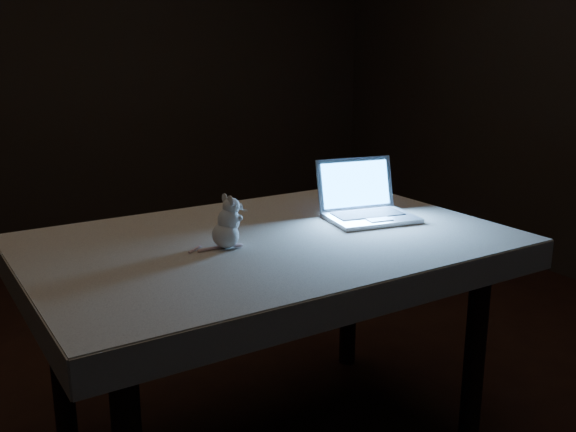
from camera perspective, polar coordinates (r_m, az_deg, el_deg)
floor at (r=2.51m, az=-5.37°, el=-16.04°), size 5.00×5.00×0.00m
back_wall at (r=4.56m, az=-18.88°, el=14.28°), size 4.50×0.04×2.60m
table at (r=2.08m, az=-1.64°, el=-11.55°), size 1.39×0.94×0.72m
tablecloth at (r=1.96m, az=-0.28°, el=-3.14°), size 1.48×1.03×0.09m
laptop at (r=2.13m, az=7.49°, el=2.14°), size 0.31×0.29×0.19m
plush_mouse at (r=1.84m, az=-5.60°, el=-0.52°), size 0.13×0.13×0.15m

